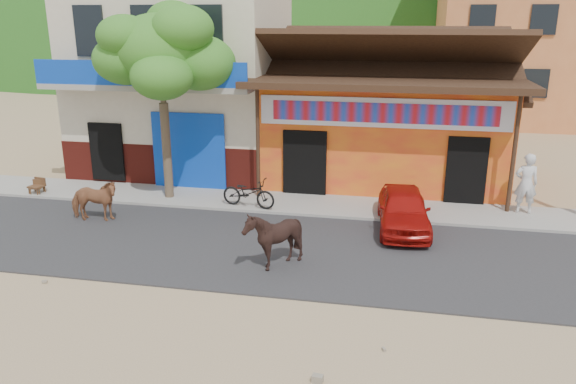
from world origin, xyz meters
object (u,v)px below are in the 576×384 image
scooter (248,193)px  pedestrian (526,183)px  tree (164,103)px  red_car (403,209)px  cafe_chair_right (36,180)px  cow_tan (94,200)px  cafe_chair_left (36,181)px  cow_dark (273,238)px

scooter → pedestrian: pedestrian is taller
tree → red_car: bearing=-9.7°
scooter → pedestrian: 8.14m
cafe_chair_right → pedestrian: bearing=13.1°
tree → cow_tan: (-1.29, -2.33, -2.47)m
red_car → scooter: bearing=166.6°
scooter → cafe_chair_left: bearing=101.2°
cow_tan → cafe_chair_left: cow_tan is taller
scooter → cow_dark: bearing=-145.8°
cow_tan → cafe_chair_right: 3.61m
tree → cafe_chair_left: size_ratio=7.55×
scooter → cafe_chair_left: (-7.16, 0.00, -0.05)m
cow_dark → tree: bearing=-141.4°
tree → cow_tan: bearing=-119.0°
tree → cafe_chair_right: tree is taller
tree → scooter: 3.79m
tree → cafe_chair_left: 5.14m
red_car → cafe_chair_left: red_car is taller
cow_tan → cow_dark: (5.69, -2.05, 0.11)m
cow_dark → red_car: cow_dark is taller
cow_tan → red_car: cow_tan is taller
cow_tan → cafe_chair_left: 3.61m
tree → pedestrian: 11.04m
red_car → cafe_chair_left: (-11.76, 0.75, -0.09)m
cow_dark → cow_tan: bearing=-116.4°
cow_tan → pedestrian: (12.11, 2.87, 0.36)m
cow_dark → scooter: (-1.64, 3.87, -0.19)m
tree → cow_tan: tree is taller
cafe_chair_right → tree: bearing=15.6°
scooter → cafe_chair_left: scooter is taller
tree → cafe_chair_left: (-4.40, -0.50, -2.60)m
cow_dark → red_car: 4.30m
pedestrian → cafe_chair_left: pedestrian is taller
tree → pedestrian: bearing=2.9°
pedestrian → tree: bearing=1.3°
cow_tan → cafe_chair_right: bearing=51.7°
cow_tan → cafe_chair_left: (-3.11, 1.83, -0.14)m
tree → cow_tan: 3.63m
red_car → pedestrian: size_ratio=1.86×
cow_tan → red_car: 8.71m
red_car → cafe_chair_right: red_car is taller
tree → cow_tan: size_ratio=4.13×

